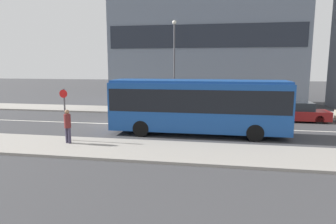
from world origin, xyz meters
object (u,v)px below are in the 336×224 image
object	(u,v)px
bus_stop_sign	(65,110)
street_lamp	(174,58)
city_bus	(198,104)
pedestrian_near_stop	(68,124)
parked_car_0	(296,112)

from	to	relation	value
bus_stop_sign	street_lamp	bearing A→B (deg)	68.30
city_bus	pedestrian_near_stop	distance (m)	7.51
city_bus	bus_stop_sign	size ratio (longest dim) A/B	3.74
pedestrian_near_stop	street_lamp	size ratio (longest dim) A/B	0.23
parked_car_0	street_lamp	xyz separation A→B (m)	(-9.56, 2.05, 4.10)
pedestrian_near_stop	city_bus	bearing A→B (deg)	49.16
parked_car_0	bus_stop_sign	size ratio (longest dim) A/B	1.60
city_bus	bus_stop_sign	xyz separation A→B (m)	(-6.92, -3.15, -0.13)
parked_car_0	bus_stop_sign	bearing A→B (deg)	-147.80
city_bus	street_lamp	world-z (taller)	street_lamp
city_bus	parked_car_0	distance (m)	8.98
city_bus	parked_car_0	xyz separation A→B (m)	(6.93, 5.57, -1.22)
parked_car_0	pedestrian_near_stop	distance (m)	16.32
city_bus	street_lamp	xyz separation A→B (m)	(-2.63, 7.63, 2.88)
bus_stop_sign	city_bus	bearing A→B (deg)	24.48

